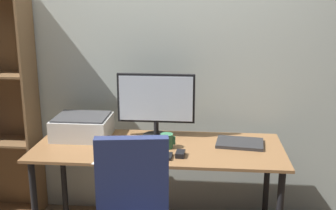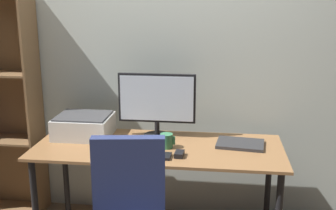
{
  "view_description": "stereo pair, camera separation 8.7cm",
  "coord_description": "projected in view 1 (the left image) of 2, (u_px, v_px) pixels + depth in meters",
  "views": [
    {
      "loc": [
        0.31,
        -2.68,
        1.74
      ],
      "look_at": [
        0.06,
        0.02,
        1.03
      ],
      "focal_mm": 44.34,
      "sensor_mm": 36.0,
      "label": 1
    },
    {
      "loc": [
        0.4,
        -2.67,
        1.74
      ],
      "look_at": [
        0.06,
        0.02,
        1.03
      ],
      "focal_mm": 44.34,
      "sensor_mm": 36.0,
      "label": 2
    }
  ],
  "objects": [
    {
      "name": "paper_sheet",
      "position": [
        116.0,
        157.0,
        2.66
      ],
      "size": [
        0.25,
        0.32,
        0.0
      ],
      "primitive_type": "cube",
      "rotation": [
        0.0,
        0.0,
        -0.14
      ],
      "color": "white",
      "rests_on": "desk"
    },
    {
      "name": "desk",
      "position": [
        158.0,
        157.0,
        2.88
      ],
      "size": [
        1.71,
        0.69,
        0.74
      ],
      "color": "olive",
      "rests_on": "ground"
    },
    {
      "name": "coffee_mug",
      "position": [
        167.0,
        141.0,
        2.82
      ],
      "size": [
        0.1,
        0.09,
        0.1
      ],
      "color": "#387F51",
      "rests_on": "desk"
    },
    {
      "name": "laptop",
      "position": [
        240.0,
        143.0,
        2.89
      ],
      "size": [
        0.35,
        0.27,
        0.02
      ],
      "primitive_type": "cube",
      "rotation": [
        0.0,
        0.0,
        -0.12
      ],
      "color": "#2D2D30",
      "rests_on": "desk"
    },
    {
      "name": "printer",
      "position": [
        82.0,
        126.0,
        3.03
      ],
      "size": [
        0.4,
        0.34,
        0.16
      ],
      "color": "silver",
      "rests_on": "desk"
    },
    {
      "name": "monitor",
      "position": [
        156.0,
        101.0,
        2.99
      ],
      "size": [
        0.56,
        0.2,
        0.47
      ],
      "color": "black",
      "rests_on": "desk"
    },
    {
      "name": "back_wall",
      "position": [
        166.0,
        55.0,
        3.21
      ],
      "size": [
        6.4,
        0.1,
        2.6
      ],
      "primitive_type": "cube",
      "color": "beige",
      "rests_on": "ground"
    },
    {
      "name": "keyboard",
      "position": [
        150.0,
        155.0,
        2.67
      ],
      "size": [
        0.29,
        0.12,
        0.02
      ],
      "primitive_type": "cube",
      "rotation": [
        0.0,
        0.0,
        -0.03
      ],
      "color": "black",
      "rests_on": "desk"
    },
    {
      "name": "mouse",
      "position": [
        180.0,
        154.0,
        2.67
      ],
      "size": [
        0.06,
        0.1,
        0.03
      ],
      "primitive_type": "cube",
      "rotation": [
        0.0,
        0.0,
        -0.07
      ],
      "color": "black",
      "rests_on": "desk"
    }
  ]
}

